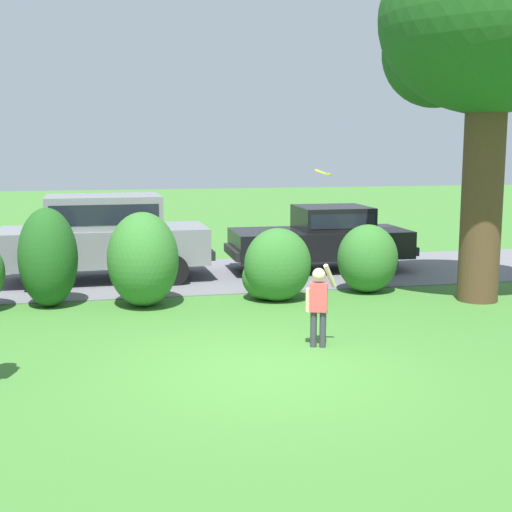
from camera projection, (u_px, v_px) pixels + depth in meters
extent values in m
plane|color=#3D752D|center=(264.00, 370.00, 9.50)|extent=(80.00, 80.00, 0.00)
cube|color=slate|center=(196.00, 276.00, 16.33)|extent=(28.00, 4.40, 0.02)
cylinder|color=#513823|center=(482.00, 196.00, 13.48)|extent=(0.78, 0.78, 4.10)
ellipsoid|color=#1E511C|center=(491.00, 18.00, 12.96)|extent=(4.14, 4.14, 3.52)
ellipsoid|color=#1E511C|center=(437.00, 53.00, 13.87)|extent=(2.15, 2.15, 2.15)
ellipsoid|color=#1E511C|center=(48.00, 258.00, 13.13)|extent=(1.09, 1.17, 1.87)
ellipsoid|color=#33702B|center=(143.00, 259.00, 13.20)|extent=(1.34, 1.59, 1.78)
ellipsoid|color=#33702B|center=(278.00, 265.00, 13.63)|extent=(1.32, 1.06, 1.43)
ellipsoid|color=#33702B|center=(267.00, 278.00, 13.81)|extent=(0.97, 0.97, 0.87)
ellipsoid|color=#33702B|center=(368.00, 259.00, 14.45)|extent=(1.25, 1.15, 1.41)
cube|color=black|center=(319.00, 243.00, 16.95)|extent=(4.22, 1.89, 0.64)
cube|color=black|center=(332.00, 218.00, 16.92)|extent=(1.70, 1.64, 0.56)
cube|color=black|center=(332.00, 218.00, 16.92)|extent=(1.57, 1.66, 0.34)
cylinder|color=black|center=(276.00, 267.00, 15.84)|extent=(0.60, 0.23, 0.60)
cylinder|color=black|center=(259.00, 254.00, 17.66)|extent=(0.60, 0.23, 0.60)
cylinder|color=black|center=(384.00, 263.00, 16.36)|extent=(0.60, 0.23, 0.60)
cylinder|color=black|center=(357.00, 251.00, 18.18)|extent=(0.60, 0.23, 0.60)
cube|color=black|center=(232.00, 252.00, 16.55)|extent=(0.14, 1.75, 0.20)
cube|color=black|center=(402.00, 247.00, 17.40)|extent=(0.14, 1.75, 0.20)
cube|color=gray|center=(105.00, 245.00, 15.66)|extent=(4.55, 1.96, 0.80)
cube|color=gray|center=(104.00, 212.00, 15.54)|extent=(2.52, 1.68, 0.72)
cube|color=black|center=(104.00, 212.00, 15.54)|extent=(2.32, 1.70, 0.43)
cylinder|color=black|center=(38.00, 276.00, 14.51)|extent=(0.69, 0.24, 0.68)
cylinder|color=black|center=(43.00, 262.00, 16.31)|extent=(0.69, 0.24, 0.68)
cylinder|color=black|center=(173.00, 270.00, 15.16)|extent=(0.69, 0.24, 0.68)
cylinder|color=black|center=(163.00, 257.00, 16.96)|extent=(0.69, 0.24, 0.68)
cube|color=black|center=(206.00, 251.00, 16.23)|extent=(0.17, 1.75, 0.20)
cylinder|color=#383842|center=(313.00, 329.00, 10.57)|extent=(0.10, 0.10, 0.55)
cylinder|color=#383842|center=(323.00, 329.00, 10.55)|extent=(0.10, 0.10, 0.55)
cube|color=#DB4C4C|center=(319.00, 297.00, 10.48)|extent=(0.30, 0.24, 0.44)
sphere|color=beige|center=(319.00, 275.00, 10.43)|extent=(0.20, 0.20, 0.20)
cylinder|color=beige|center=(330.00, 276.00, 10.46)|extent=(0.25, 0.20, 0.39)
cylinder|color=beige|center=(308.00, 300.00, 10.51)|extent=(0.07, 0.07, 0.36)
cylinder|color=yellow|center=(323.00, 172.00, 11.20)|extent=(0.28, 0.28, 0.13)
cylinder|color=#337FDB|center=(323.00, 172.00, 11.20)|extent=(0.16, 0.16, 0.09)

